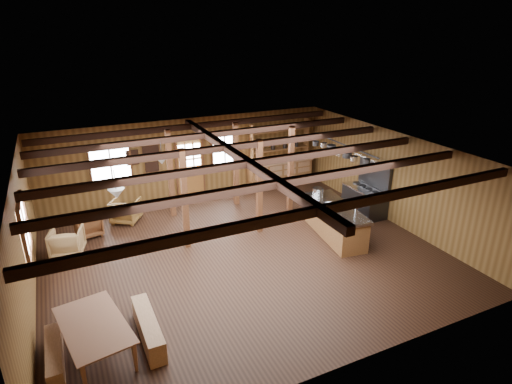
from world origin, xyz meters
The scene contains 22 objects.
room centered at (0.00, 0.00, 1.40)m, with size 10.04×9.04×2.84m.
ceiling_joists centered at (0.00, 0.18, 2.68)m, with size 9.80×8.82×0.18m.
timber_posts centered at (0.52, 2.08, 1.40)m, with size 3.95×2.35×2.80m.
back_door centered at (0.00, 4.45, 0.88)m, with size 1.02×0.08×2.15m.
window_back_left centered at (-2.60, 4.46, 1.60)m, with size 1.32×0.06×1.32m.
window_back_right centered at (1.30, 4.46, 1.60)m, with size 1.02×0.06×1.32m.
window_left centered at (-4.96, 0.50, 1.60)m, with size 0.14×1.24×1.32m.
notice_boards centered at (-1.50, 4.46, 1.64)m, with size 1.08×0.03×0.90m.
back_counter centered at (3.40, 4.20, 0.60)m, with size 2.55×0.60×2.45m.
pendant_lamps centered at (-2.25, 1.00, 2.25)m, with size 1.86×2.36×0.66m.
pot_rack centered at (3.33, 0.25, 2.31)m, with size 0.37×3.00×0.39m.
kitchen_island centered at (2.83, -0.23, 0.48)m, with size 1.23×2.60×1.20m.
step_stool centered at (3.00, -0.06, 0.20)m, with size 0.45×0.32×0.40m, color brown.
commercial_range centered at (4.65, 0.68, 0.61)m, with size 0.79×1.52×1.87m.
dining_table centered at (-3.90, -2.26, 0.33)m, with size 1.88×1.05×0.66m, color brown.
bench_wall centered at (-4.65, -2.26, 0.20)m, with size 0.27×1.44×0.40m, color brown.
bench_aisle centered at (-2.98, -2.26, 0.23)m, with size 0.32×1.71×0.47m, color brown.
armchair_a centered at (-3.58, 2.87, 0.32)m, with size 0.69×0.71×0.64m, color brown.
armchair_b centered at (-2.44, 3.36, 0.37)m, with size 0.78×0.81×0.73m, color brown.
armchair_c centered at (-4.20, 1.95, 0.37)m, with size 0.80×0.82×0.75m, color olive.
counter_pot centered at (2.85, 0.77, 1.04)m, with size 0.33×0.33×0.20m, color silver.
bowl centered at (2.66, -0.10, 0.97)m, with size 0.28×0.28×0.07m, color silver.
Camera 1 is at (-3.97, -9.25, 5.77)m, focal length 30.00 mm.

